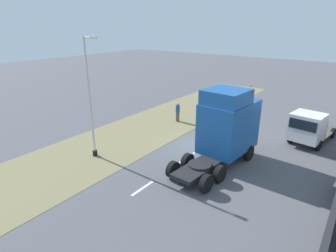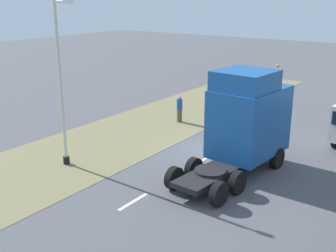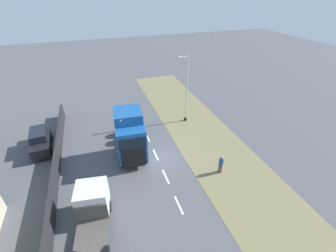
{
  "view_description": "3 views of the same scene",
  "coord_description": "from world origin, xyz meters",
  "px_view_note": "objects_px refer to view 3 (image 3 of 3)",
  "views": [
    {
      "loc": [
        9.1,
        -17.23,
        8.7
      ],
      "look_at": [
        -1.98,
        -1.93,
        1.76
      ],
      "focal_mm": 30.0,
      "sensor_mm": 36.0,
      "label": 1
    },
    {
      "loc": [
        10.26,
        -19.07,
        8.19
      ],
      "look_at": [
        -0.99,
        -3.2,
        2.11
      ],
      "focal_mm": 45.0,
      "sensor_mm": 36.0,
      "label": 2
    },
    {
      "loc": [
        4.46,
        16.14,
        14.41
      ],
      "look_at": [
        -1.42,
        -1.02,
        2.91
      ],
      "focal_mm": 24.0,
      "sensor_mm": 36.0,
      "label": 3
    }
  ],
  "objects_px": {
    "lorry_cab": "(130,135)",
    "pedestrian": "(221,164)",
    "lamp_post": "(186,93)",
    "parked_car": "(40,141)",
    "flatbed_truck": "(92,205)"
  },
  "relations": [
    {
      "from": "lorry_cab",
      "to": "pedestrian",
      "type": "relative_size",
      "value": 4.0
    },
    {
      "from": "lamp_post",
      "to": "parked_car",
      "type": "bearing_deg",
      "value": 1.8
    },
    {
      "from": "flatbed_truck",
      "to": "parked_car",
      "type": "height_order",
      "value": "flatbed_truck"
    },
    {
      "from": "flatbed_truck",
      "to": "lamp_post",
      "type": "xyz_separation_m",
      "value": [
        -11.44,
        -10.67,
        2.36
      ]
    },
    {
      "from": "parked_car",
      "to": "lamp_post",
      "type": "distance_m",
      "value": 16.26
    },
    {
      "from": "lamp_post",
      "to": "lorry_cab",
      "type": "bearing_deg",
      "value": 31.63
    },
    {
      "from": "lorry_cab",
      "to": "parked_car",
      "type": "height_order",
      "value": "lorry_cab"
    },
    {
      "from": "lorry_cab",
      "to": "lamp_post",
      "type": "height_order",
      "value": "lamp_post"
    },
    {
      "from": "lamp_post",
      "to": "pedestrian",
      "type": "distance_m",
      "value": 9.85
    },
    {
      "from": "parked_car",
      "to": "pedestrian",
      "type": "relative_size",
      "value": 2.6
    },
    {
      "from": "flatbed_truck",
      "to": "parked_car",
      "type": "relative_size",
      "value": 1.28
    },
    {
      "from": "lamp_post",
      "to": "flatbed_truck",
      "type": "bearing_deg",
      "value": 42.99
    },
    {
      "from": "parked_car",
      "to": "lamp_post",
      "type": "relative_size",
      "value": 0.59
    },
    {
      "from": "parked_car",
      "to": "lamp_post",
      "type": "height_order",
      "value": "lamp_post"
    },
    {
      "from": "parked_car",
      "to": "pedestrian",
      "type": "height_order",
      "value": "parked_car"
    }
  ]
}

